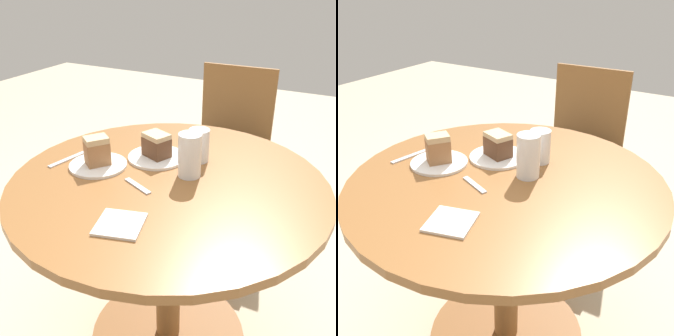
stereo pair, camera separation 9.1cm
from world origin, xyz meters
TOP-DOWN VIEW (x-y plane):
  - ground_plane at (0.00, 0.00)m, footprint 8.00×8.00m
  - table at (0.00, 0.00)m, footprint 1.07×1.07m
  - chair at (-0.11, 0.94)m, footprint 0.46×0.46m
  - plate_near at (-0.26, -0.03)m, footprint 0.21×0.21m
  - plate_far at (-0.11, 0.12)m, footprint 0.21×0.21m
  - cake_slice_near at (-0.26, -0.03)m, footprint 0.10×0.10m
  - cake_slice_far at (-0.11, 0.12)m, footprint 0.11×0.10m
  - glass_lemonade at (0.05, 0.05)m, footprint 0.08×0.08m
  - glass_water at (0.03, 0.18)m, footprint 0.08×0.08m
  - napkin_stack at (0.01, -0.30)m, footprint 0.16×0.16m
  - fork at (-0.39, -0.03)m, footprint 0.05×0.18m
  - spoon at (-0.06, -0.09)m, footprint 0.12×0.07m

SIDE VIEW (x-z plane):
  - ground_plane at x=0.00m, z-range 0.00..0.00m
  - chair at x=-0.11m, z-range 0.03..0.93m
  - table at x=0.00m, z-range 0.17..0.92m
  - fork at x=-0.39m, z-range 0.75..0.76m
  - spoon at x=-0.06m, z-range 0.75..0.76m
  - napkin_stack at x=0.01m, z-range 0.75..0.76m
  - plate_far at x=-0.11m, z-range 0.75..0.76m
  - plate_near at x=-0.26m, z-range 0.75..0.76m
  - glass_water at x=0.03m, z-range 0.74..0.87m
  - cake_slice_far at x=-0.11m, z-range 0.76..0.85m
  - cake_slice_near at x=-0.26m, z-range 0.76..0.86m
  - glass_lemonade at x=0.05m, z-range 0.74..0.90m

